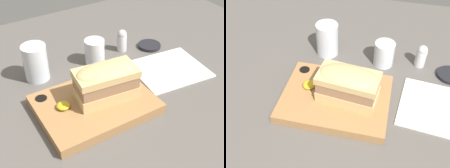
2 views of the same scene
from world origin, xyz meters
TOP-DOWN VIEW (x-y plane):
  - dining_table at (0.00, 0.00)cm, footprint 153.31×126.86cm
  - serving_board at (-1.04, 3.03)cm, footprint 28.83×22.03cm
  - sandwich at (2.36, 2.87)cm, footprint 16.42×10.06cm
  - mustard_dollop at (-8.92, 4.54)cm, footprint 3.43×3.43cm
  - water_glass at (-8.57, 23.49)cm, footprint 6.95×6.95cm
  - wine_glass at (9.76, 22.06)cm, footprint 6.17×6.17cm
  - napkin at (26.81, 6.46)cm, footprint 22.84×20.24cm
  - salt_shaker at (20.98, 23.82)cm, footprint 3.21×3.21cm
  - condiment_dish at (30.03, 20.58)cm, footprint 7.57×7.57cm

SIDE VIEW (x-z plane):
  - dining_table at x=0.00cm, z-range 0.00..2.00cm
  - napkin at x=26.81cm, z-range 2.00..2.40cm
  - condiment_dish at x=30.03cm, z-range 2.00..3.05cm
  - serving_board at x=-1.04cm, z-range 1.97..4.63cm
  - mustard_dollop at x=-8.92cm, z-range 4.59..5.97cm
  - wine_glass at x=9.76cm, z-range 1.62..9.33cm
  - salt_shaker at x=20.98cm, z-range 2.05..9.45cm
  - water_glass at x=-8.57cm, z-range 1.29..11.95cm
  - sandwich at x=2.36cm, z-range 4.95..14.29cm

